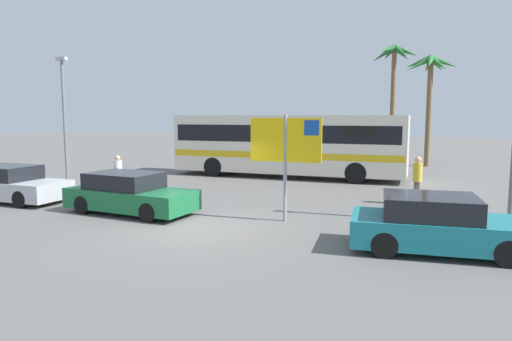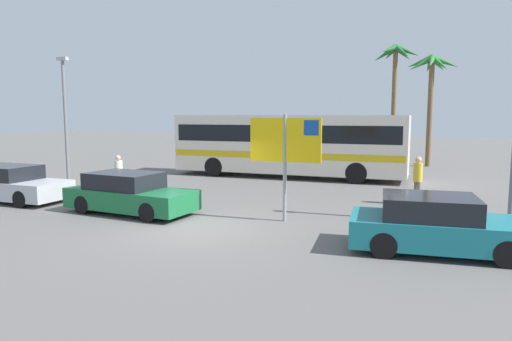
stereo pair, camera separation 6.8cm
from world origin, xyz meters
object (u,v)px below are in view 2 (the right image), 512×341
Objects in this scene: bus_front_coach at (288,143)px; car_silver at (9,184)px; pedestrian_near_sign at (418,176)px; ferry_sign at (287,144)px; car_green at (129,194)px; car_teal at (436,225)px; pedestrian_crossing_lot at (119,172)px.

bus_front_coach reaches higher than car_silver.
bus_front_coach is 6.85× the size of pedestrian_near_sign.
pedestrian_near_sign is (6.43, -5.39, -0.77)m from bus_front_coach.
car_green is at bearing -171.20° from ferry_sign.
bus_front_coach reaches higher than pedestrian_near_sign.
car_green is at bearing 168.09° from car_teal.
pedestrian_near_sign reaches higher than car_teal.
pedestrian_crossing_lot is at bearing 156.04° from pedestrian_near_sign.
bus_front_coach is 2.62× the size of car_silver.
ferry_sign is 4.83m from car_teal.
pedestrian_near_sign is at bearing 89.97° from car_teal.
pedestrian_near_sign is (14.23, 4.59, 0.38)m from car_silver.
car_green is 5.48m from car_silver.
car_green is 2.75× the size of pedestrian_crossing_lot.
car_silver is (-14.79, 1.23, 0.00)m from car_teal.
car_green is 2.58× the size of pedestrian_near_sign.
bus_front_coach is 9.90m from ferry_sign.
pedestrian_near_sign reaches higher than pedestrian_crossing_lot.
bus_front_coach is 8.43m from pedestrian_near_sign.
pedestrian_near_sign is (11.08, 2.27, 0.07)m from pedestrian_crossing_lot.
car_teal is 0.94× the size of car_green.
car_silver is at bearing -128.02° from bus_front_coach.
car_teal is 2.43× the size of pedestrian_near_sign.
ferry_sign reaches higher than pedestrian_crossing_lot.
car_green is (-9.31, 1.06, 0.00)m from car_teal.
ferry_sign is 0.71× the size of car_silver.
car_silver is at bearing 127.41° from pedestrian_crossing_lot.
car_green is (-5.13, -0.68, -1.69)m from ferry_sign.
bus_front_coach is at bearing 104.51° from pedestrian_near_sign.
bus_front_coach is 3.69× the size of ferry_sign.
car_teal is at bearing -58.08° from bus_front_coach.
bus_front_coach is at bearing -30.19° from pedestrian_crossing_lot.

